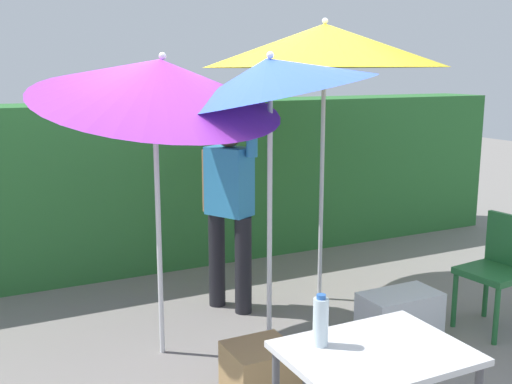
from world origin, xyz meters
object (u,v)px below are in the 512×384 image
object	(u,v)px
umbrella_rainbow	(325,46)
umbrella_orange	(270,77)
cooler_box	(399,318)
bottle_water	(321,321)
person_vendor	(229,201)
chair_plastic	(500,265)
folding_table	(375,370)
umbrella_yellow	(158,82)
crate_cardboard	(260,371)

from	to	relation	value
umbrella_rainbow	umbrella_orange	size ratio (longest dim) A/B	1.06
cooler_box	umbrella_rainbow	bearing A→B (deg)	93.29
umbrella_rainbow	bottle_water	distance (m)	2.89
umbrella_orange	person_vendor	bearing A→B (deg)	86.99
cooler_box	bottle_water	world-z (taller)	bottle_water
person_vendor	chair_plastic	world-z (taller)	person_vendor
folding_table	bottle_water	distance (m)	0.32
umbrella_rainbow	chair_plastic	xyz separation A→B (m)	(0.91, -1.14, -1.67)
person_vendor	cooler_box	world-z (taller)	person_vendor
umbrella_rainbow	umbrella_orange	bearing A→B (deg)	-142.46
umbrella_yellow	bottle_water	xyz separation A→B (m)	(0.15, -1.80, -1.02)
crate_cardboard	folding_table	distance (m)	1.23
umbrella_rainbow	folding_table	distance (m)	3.01
person_vendor	crate_cardboard	xyz separation A→B (m)	(-0.41, -1.36, -0.77)
chair_plastic	bottle_water	xyz separation A→B (m)	(-2.30, -1.04, 0.39)
umbrella_rainbow	crate_cardboard	xyz separation A→B (m)	(-1.21, -1.22, -2.02)
umbrella_orange	chair_plastic	xyz separation A→B (m)	(1.75, -0.49, -1.43)
umbrella_orange	person_vendor	xyz separation A→B (m)	(0.04, 0.79, -1.01)
umbrella_rainbow	crate_cardboard	distance (m)	2.65
umbrella_yellow	chair_plastic	world-z (taller)	umbrella_yellow
chair_plastic	folding_table	world-z (taller)	chair_plastic
umbrella_orange	crate_cardboard	distance (m)	1.91
chair_plastic	bottle_water	size ratio (longest dim) A/B	3.71
umbrella_orange	crate_cardboard	size ratio (longest dim) A/B	5.68
umbrella_rainbow	chair_plastic	world-z (taller)	umbrella_rainbow
person_vendor	crate_cardboard	world-z (taller)	person_vendor
chair_plastic	bottle_water	world-z (taller)	bottle_water
umbrella_orange	chair_plastic	world-z (taller)	umbrella_orange
umbrella_orange	folding_table	xyz separation A→B (m)	(-0.35, -1.68, -1.26)
umbrella_rainbow	bottle_water	size ratio (longest dim) A/B	10.02
umbrella_yellow	person_vendor	bearing A→B (deg)	35.44
bottle_water	umbrella_yellow	bearing A→B (deg)	94.66
umbrella_rainbow	person_vendor	world-z (taller)	umbrella_rainbow
umbrella_yellow	chair_plastic	size ratio (longest dim) A/B	2.57
person_vendor	umbrella_rainbow	bearing A→B (deg)	-10.23
umbrella_yellow	cooler_box	world-z (taller)	umbrella_yellow
umbrella_yellow	person_vendor	world-z (taller)	umbrella_yellow
person_vendor	bottle_water	size ratio (longest dim) A/B	7.83
crate_cardboard	umbrella_orange	bearing A→B (deg)	57.41
person_vendor	folding_table	xyz separation A→B (m)	(-0.39, -2.47, -0.25)
person_vendor	bottle_water	bearing A→B (deg)	-104.22
chair_plastic	crate_cardboard	xyz separation A→B (m)	(-2.11, -0.08, -0.35)
umbrella_rainbow	cooler_box	distance (m)	2.23
umbrella_orange	person_vendor	distance (m)	1.28
cooler_box	folding_table	bearing A→B (deg)	-133.49
umbrella_orange	chair_plastic	size ratio (longest dim) A/B	2.54
person_vendor	umbrella_yellow	bearing A→B (deg)	-144.56
umbrella_rainbow	crate_cardboard	size ratio (longest dim) A/B	6.04
umbrella_rainbow	person_vendor	size ratio (longest dim) A/B	1.28
umbrella_rainbow	umbrella_yellow	xyz separation A→B (m)	(-1.53, -0.38, -0.26)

